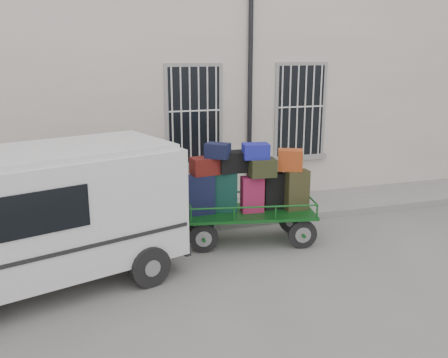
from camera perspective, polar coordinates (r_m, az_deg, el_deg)
name	(u,v)px	position (r m, az deg, el deg)	size (l,w,h in m)	color
ground	(255,253)	(9.56, 3.60, -8.41)	(80.00, 80.00, 0.00)	slate
building	(185,76)	(14.07, -4.47, 11.62)	(24.00, 5.15, 6.00)	#BDB3A1
sidewalk	(221,213)	(11.48, -0.37, -3.96)	(24.00, 1.70, 0.15)	gray
luggage_cart	(247,190)	(9.72, 2.64, -1.28)	(2.98, 1.60, 2.02)	black
van	(36,212)	(8.27, -20.73, -3.55)	(4.83, 3.17, 2.26)	white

